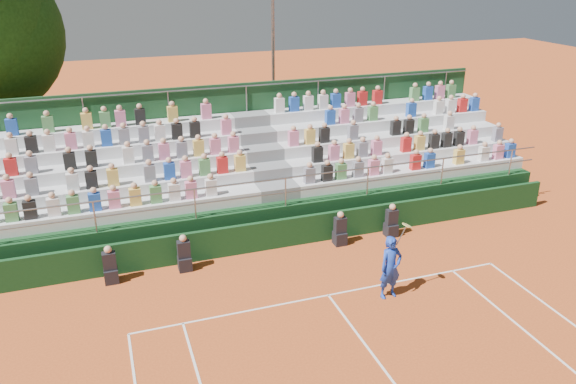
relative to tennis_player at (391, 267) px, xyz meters
name	(u,v)px	position (x,y,z in m)	size (l,w,h in m)	color
ground	(328,295)	(-1.59, 0.59, -0.93)	(90.00, 90.00, 0.00)	#C35120
courtside_wall	(291,232)	(-1.59, 3.79, -0.43)	(20.00, 0.15, 1.00)	black
line_officials	(264,243)	(-2.66, 3.34, -0.45)	(9.62, 0.40, 1.19)	black
grandstand	(262,181)	(-1.60, 7.02, 0.17)	(20.00, 5.20, 4.40)	black
tennis_player	(391,267)	(0.00, 0.00, 0.00)	(0.89, 0.51, 2.22)	#183DB9
floodlight_mast	(273,49)	(1.24, 14.47, 3.90)	(0.60, 0.25, 8.31)	gray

